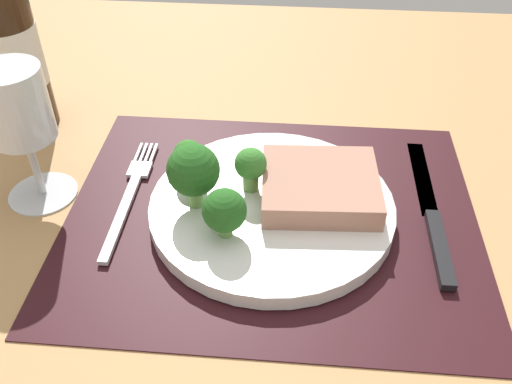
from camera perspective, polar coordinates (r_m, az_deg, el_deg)
ground_plane at (r=59.48cm, az=1.56°, el=-3.48°), size 140.00×110.00×3.00cm
placemat at (r=58.35cm, az=1.58°, el=-2.31°), size 41.86×34.37×0.30cm
plate at (r=57.72cm, az=1.60°, el=-1.61°), size 24.81×24.81×1.60cm
steak at (r=57.49cm, az=6.46°, el=0.60°), size 12.17×11.10×2.51cm
broccoli_back_left at (r=56.96cm, az=-0.55°, el=2.66°), size 3.27×3.27×4.86cm
broccoli_front_edge at (r=59.19cm, az=-6.79°, el=3.61°), size 3.22×3.22×4.40cm
broccoli_near_steak at (r=51.88cm, az=-3.19°, el=-1.92°), size 4.16×4.16×5.07cm
broccoli_center at (r=54.58cm, az=-6.33°, el=2.13°), size 5.18×5.18×6.91cm
fork at (r=61.59cm, az=-12.60°, el=-0.27°), size 2.40×19.20×0.50cm
knife at (r=60.12cm, az=17.34°, el=-2.44°), size 1.80×23.00×0.80cm
wine_bottle at (r=72.77cm, az=-23.71°, el=13.54°), size 7.10×7.10×28.78cm
wine_glass at (r=59.59cm, az=-22.80°, el=7.25°), size 7.25×7.25×14.92cm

